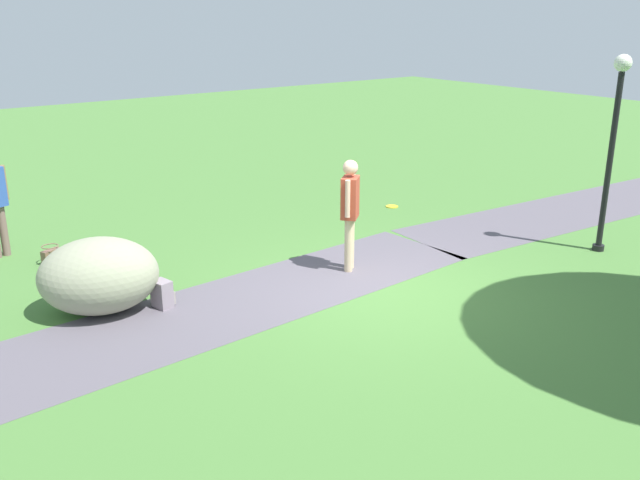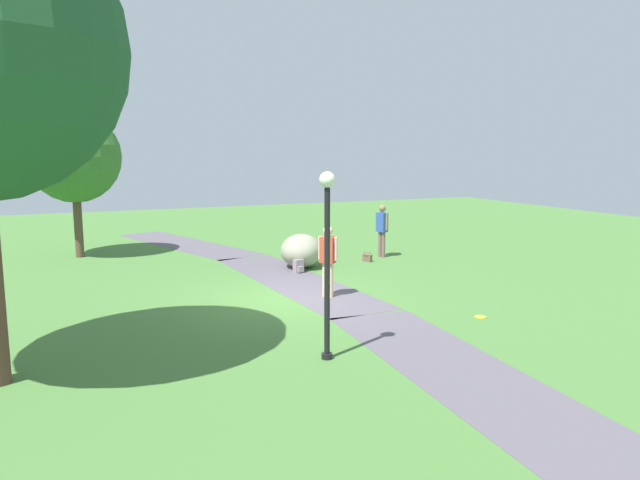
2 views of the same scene
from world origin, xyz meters
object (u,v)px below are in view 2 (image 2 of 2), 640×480
lamp_post (327,244)px  lawn_boulder (301,251)px  handbag_on_grass (367,257)px  backpack_by_boulder (299,266)px  frisbee_on_grass (481,317)px  woman_with_handbag (382,227)px  man_near_boulder (328,256)px  young_tree_near_path (74,157)px

lamp_post → lawn_boulder: size_ratio=1.67×
handbag_on_grass → lawn_boulder: bearing=89.5°
backpack_by_boulder → frisbee_on_grass: bearing=-162.8°
backpack_by_boulder → handbag_on_grass: bearing=-75.4°
lamp_post → woman_with_handbag: size_ratio=1.84×
woman_with_handbag → frisbee_on_grass: woman_with_handbag is taller
handbag_on_grass → backpack_by_boulder: bearing=104.6°
lawn_boulder → man_near_boulder: 3.89m
young_tree_near_path → handbag_on_grass: young_tree_near_path is taller
young_tree_near_path → handbag_on_grass: (-4.79, -8.64, -3.27)m
lamp_post → backpack_by_boulder: lamp_post is taller
young_tree_near_path → lamp_post: young_tree_near_path is taller
woman_with_handbag → frisbee_on_grass: (-7.38, 1.72, -1.05)m
young_tree_near_path → frisbee_on_grass: young_tree_near_path is taller
young_tree_near_path → woman_with_handbag: 10.67m
woman_with_handbag → man_near_boulder: bearing=136.9°
lawn_boulder → woman_with_handbag: (0.54, -3.21, 0.53)m
young_tree_near_path → man_near_boulder: 10.41m
young_tree_near_path → lamp_post: bearing=-164.1°
frisbee_on_grass → man_near_boulder: bearing=37.1°
lamp_post → backpack_by_boulder: 7.69m
man_near_boulder → lawn_boulder: bearing=-12.3°
backpack_by_boulder → woman_with_handbag: bearing=-70.5°
lamp_post → man_near_boulder: (4.06, -1.89, -1.01)m
man_near_boulder → frisbee_on_grass: bearing=-142.9°
man_near_boulder → frisbee_on_grass: (-3.07, -2.32, -1.04)m
man_near_boulder → young_tree_near_path: bearing=32.7°
young_tree_near_path → frisbee_on_grass: size_ratio=19.15×
young_tree_near_path → backpack_by_boulder: 8.69m
young_tree_near_path → lamp_post: (-12.60, -3.58, -1.35)m
handbag_on_grass → frisbee_on_grass: handbag_on_grass is taller
woman_with_handbag → backpack_by_boulder: bearing=109.5°
lamp_post → handbag_on_grass: size_ratio=9.28×
lawn_boulder → lamp_post: bearing=160.9°
frisbee_on_grass → handbag_on_grass: bearing=-7.2°
handbag_on_grass → frisbee_on_grass: bearing=172.8°
handbag_on_grass → man_near_boulder: bearing=139.8°
lawn_boulder → frisbee_on_grass: 7.02m
lamp_post → frisbee_on_grass: bearing=-76.7°
lamp_post → handbag_on_grass: 9.50m
woman_with_handbag → lawn_boulder: bearing=99.6°
young_tree_near_path → lawn_boulder: young_tree_near_path is taller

